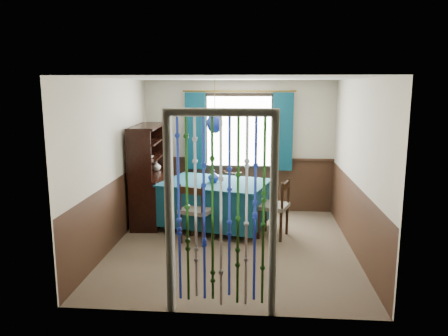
# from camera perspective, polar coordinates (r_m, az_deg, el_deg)

# --- Properties ---
(floor) EXTENTS (4.00, 4.00, 0.00)m
(floor) POSITION_cam_1_polar(r_m,az_deg,el_deg) (6.72, 1.08, -10.19)
(floor) COLOR brown
(floor) RESTS_ON ground
(ceiling) EXTENTS (4.00, 4.00, 0.00)m
(ceiling) POSITION_cam_1_polar(r_m,az_deg,el_deg) (6.28, 1.16, 11.63)
(ceiling) COLOR silver
(ceiling) RESTS_ON ground
(wall_back) EXTENTS (3.60, 0.00, 3.60)m
(wall_back) POSITION_cam_1_polar(r_m,az_deg,el_deg) (8.36, 1.96, 2.81)
(wall_back) COLOR beige
(wall_back) RESTS_ON ground
(wall_front) EXTENTS (3.60, 0.00, 3.60)m
(wall_front) POSITION_cam_1_polar(r_m,az_deg,el_deg) (4.44, -0.48, -4.30)
(wall_front) COLOR beige
(wall_front) RESTS_ON ground
(wall_left) EXTENTS (0.00, 4.00, 4.00)m
(wall_left) POSITION_cam_1_polar(r_m,az_deg,el_deg) (6.74, -14.35, 0.55)
(wall_left) COLOR beige
(wall_left) RESTS_ON ground
(wall_right) EXTENTS (0.00, 4.00, 4.00)m
(wall_right) POSITION_cam_1_polar(r_m,az_deg,el_deg) (6.53, 17.09, 0.10)
(wall_right) COLOR beige
(wall_right) RESTS_ON ground
(wainscot_back) EXTENTS (3.60, 0.00, 3.60)m
(wainscot_back) POSITION_cam_1_polar(r_m,az_deg,el_deg) (8.48, 1.92, -2.23)
(wainscot_back) COLOR #392315
(wainscot_back) RESTS_ON ground
(wainscot_front) EXTENTS (3.60, 0.00, 3.60)m
(wainscot_front) POSITION_cam_1_polar(r_m,az_deg,el_deg) (4.70, -0.45, -13.12)
(wainscot_front) COLOR #392315
(wainscot_front) RESTS_ON ground
(wainscot_left) EXTENTS (0.00, 4.00, 4.00)m
(wainscot_left) POSITION_cam_1_polar(r_m,az_deg,el_deg) (6.90, -13.94, -5.59)
(wainscot_left) COLOR #392315
(wainscot_left) RESTS_ON ground
(wainscot_right) EXTENTS (0.00, 4.00, 4.00)m
(wainscot_right) POSITION_cam_1_polar(r_m,az_deg,el_deg) (6.70, 16.61, -6.22)
(wainscot_right) COLOR #392315
(wainscot_right) RESTS_ON ground
(window) EXTENTS (1.32, 0.12, 1.42)m
(window) POSITION_cam_1_polar(r_m,az_deg,el_deg) (8.27, 1.96, 4.82)
(window) COLOR black
(window) RESTS_ON wall_back
(doorway) EXTENTS (1.16, 0.12, 2.18)m
(doorway) POSITION_cam_1_polar(r_m,az_deg,el_deg) (4.55, -0.41, -6.54)
(doorway) COLOR silver
(doorway) RESTS_ON ground
(dining_table) EXTENTS (1.95, 1.58, 0.82)m
(dining_table) POSITION_cam_1_polar(r_m,az_deg,el_deg) (7.37, -1.16, -4.47)
(dining_table) COLOR #0E3A4B
(dining_table) RESTS_ON floor
(chair_near) EXTENTS (0.59, 0.58, 0.94)m
(chair_near) POSITION_cam_1_polar(r_m,az_deg,el_deg) (6.77, -3.64, -5.62)
(chair_near) COLOR black
(chair_near) RESTS_ON floor
(chair_far) EXTENTS (0.52, 0.50, 0.83)m
(chair_far) POSITION_cam_1_polar(r_m,az_deg,el_deg) (8.06, 0.75, -3.33)
(chair_far) COLOR black
(chair_far) RESTS_ON floor
(chair_left) EXTENTS (0.51, 0.52, 0.86)m
(chair_left) POSITION_cam_1_polar(r_m,az_deg,el_deg) (7.74, -7.96, -3.93)
(chair_left) COLOR black
(chair_left) RESTS_ON floor
(chair_right) EXTENTS (0.57, 0.58, 0.94)m
(chair_right) POSITION_cam_1_polar(r_m,az_deg,el_deg) (7.03, 6.70, -5.05)
(chair_right) COLOR black
(chair_right) RESTS_ON floor
(sideboard) EXTENTS (0.54, 1.35, 1.73)m
(sideboard) POSITION_cam_1_polar(r_m,az_deg,el_deg) (7.86, -9.76, -2.68)
(sideboard) COLOR black
(sideboard) RESTS_ON floor
(pendant_lamp) EXTENTS (0.26, 0.26, 0.87)m
(pendant_lamp) POSITION_cam_1_polar(r_m,az_deg,el_deg) (7.13, -1.20, 5.89)
(pendant_lamp) COLOR olive
(pendant_lamp) RESTS_ON ceiling
(vase_table) EXTENTS (0.18, 0.18, 0.18)m
(vase_table) POSITION_cam_1_polar(r_m,az_deg,el_deg) (7.25, -1.38, -1.16)
(vase_table) COLOR navy
(vase_table) RESTS_ON dining_table
(bowl_shelf) EXTENTS (0.22, 0.22, 0.05)m
(bowl_shelf) POSITION_cam_1_polar(r_m,az_deg,el_deg) (7.50, -9.92, 1.40)
(bowl_shelf) COLOR beige
(bowl_shelf) RESTS_ON sideboard
(vase_sideboard) EXTENTS (0.23, 0.23, 0.18)m
(vase_sideboard) POSITION_cam_1_polar(r_m,az_deg,el_deg) (8.12, -8.79, 0.32)
(vase_sideboard) COLOR beige
(vase_sideboard) RESTS_ON sideboard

